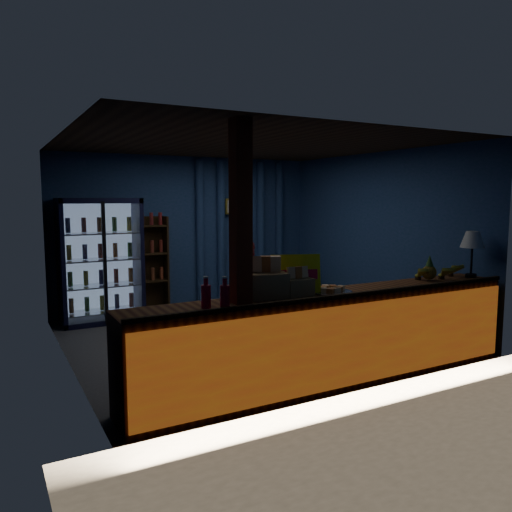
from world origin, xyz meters
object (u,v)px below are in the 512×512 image
Objects in this scene: green_chair at (294,290)px; table_lamp at (472,241)px; pastry_tray at (332,291)px; shopkeeper at (247,309)px.

table_lamp reaches higher than green_chair.
green_chair is 1.54× the size of pastry_tray.
shopkeeper is at bearing 21.96° from green_chair.
green_chair is (2.37, 2.77, -0.46)m from shopkeeper.
table_lamp is (2.09, 0.02, 0.41)m from pastry_tray.
pastry_tray reaches higher than green_chair.
shopkeeper reaches higher than pastry_tray.
shopkeeper is 2.36× the size of green_chair.
pastry_tray is at bearing 35.52° from green_chair.
shopkeeper is 2.68× the size of table_lamp.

